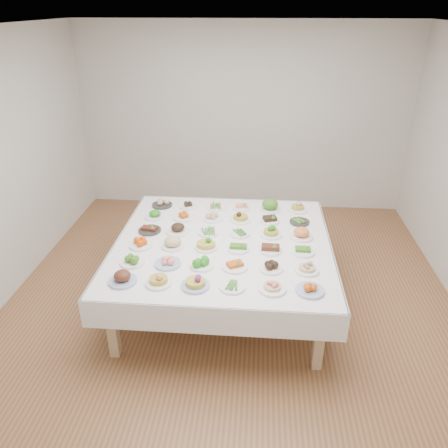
# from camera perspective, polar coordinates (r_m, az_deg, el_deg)

# --- Properties ---
(room_envelope) EXTENTS (5.02, 5.02, 2.81)m
(room_envelope) POSITION_cam_1_polar(r_m,az_deg,el_deg) (4.29, 1.14, 11.28)
(room_envelope) COLOR #905F3C
(room_envelope) RESTS_ON ground
(display_table) EXTENTS (2.26, 2.26, 0.75)m
(display_table) POSITION_cam_1_polar(r_m,az_deg,el_deg) (4.62, -0.15, -2.99)
(display_table) COLOR white
(display_table) RESTS_ON ground
(dish_0) EXTENTS (0.25, 0.25, 0.13)m
(dish_0) POSITION_cam_1_polar(r_m,az_deg,el_deg) (4.02, -13.14, -6.69)
(dish_0) COLOR #4C66B2
(dish_0) RESTS_ON display_table
(dish_1) EXTENTS (0.25, 0.24, 0.15)m
(dish_1) POSITION_cam_1_polar(r_m,az_deg,el_deg) (3.93, -8.57, -6.86)
(dish_1) COLOR white
(dish_1) RESTS_ON display_table
(dish_2) EXTENTS (0.25, 0.25, 0.15)m
(dish_2) POSITION_cam_1_polar(r_m,az_deg,el_deg) (3.86, -3.77, -7.28)
(dish_2) COLOR #4C66B2
(dish_2) RESTS_ON display_table
(dish_3) EXTENTS (0.23, 0.23, 0.05)m
(dish_3) POSITION_cam_1_polar(r_m,az_deg,el_deg) (3.87, 1.10, -8.05)
(dish_3) COLOR white
(dish_3) RESTS_ON display_table
(dish_4) EXTENTS (0.24, 0.24, 0.12)m
(dish_4) POSITION_cam_1_polar(r_m,az_deg,el_deg) (3.85, 6.35, -7.84)
(dish_4) COLOR white
(dish_4) RESTS_ON display_table
(dish_5) EXTENTS (0.25, 0.25, 0.10)m
(dish_5) POSITION_cam_1_polar(r_m,az_deg,el_deg) (3.88, 11.19, -8.16)
(dish_5) COLOR #4C66B2
(dish_5) RESTS_ON display_table
(dish_6) EXTENTS (0.24, 0.24, 0.11)m
(dish_6) POSITION_cam_1_polar(r_m,az_deg,el_deg) (4.29, -11.92, -4.47)
(dish_6) COLOR white
(dish_6) RESTS_ON display_table
(dish_7) EXTENTS (0.25, 0.25, 0.10)m
(dish_7) POSITION_cam_1_polar(r_m,az_deg,el_deg) (4.21, -7.38, -4.82)
(dish_7) COLOR #4C66B2
(dish_7) RESTS_ON display_table
(dish_8) EXTENTS (0.22, 0.22, 0.11)m
(dish_8) POSITION_cam_1_polar(r_m,az_deg,el_deg) (4.15, -2.94, -4.99)
(dish_8) COLOR white
(dish_8) RESTS_ON display_table
(dish_9) EXTENTS (0.24, 0.24, 0.10)m
(dish_9) POSITION_cam_1_polar(r_m,az_deg,el_deg) (4.13, 1.44, -5.24)
(dish_9) COLOR white
(dish_9) RESTS_ON display_table
(dish_10) EXTENTS (0.22, 0.22, 0.10)m
(dish_10) POSITION_cam_1_polar(r_m,az_deg,el_deg) (4.12, 6.18, -5.43)
(dish_10) COLOR white
(dish_10) RESTS_ON display_table
(dish_11) EXTENTS (0.23, 0.23, 0.12)m
(dish_11) POSITION_cam_1_polar(r_m,az_deg,el_deg) (4.14, 10.81, -5.37)
(dish_11) COLOR white
(dish_11) RESTS_ON display_table
(dish_12) EXTENTS (0.24, 0.24, 0.10)m
(dish_12) POSITION_cam_1_polar(r_m,az_deg,el_deg) (4.56, -10.77, -2.40)
(dish_12) COLOR white
(dish_12) RESTS_ON display_table
(dish_13) EXTENTS (0.23, 0.23, 0.13)m
(dish_13) POSITION_cam_1_polar(r_m,az_deg,el_deg) (4.49, -6.71, -2.32)
(dish_13) COLOR white
(dish_13) RESTS_ON display_table
(dish_14) EXTENTS (0.22, 0.22, 0.14)m
(dish_14) POSITION_cam_1_polar(r_m,az_deg,el_deg) (4.43, -2.38, -2.46)
(dish_14) COLOR white
(dish_14) RESTS_ON display_table
(dish_15) EXTENTS (0.22, 0.22, 0.10)m
(dish_15) POSITION_cam_1_polar(r_m,az_deg,el_deg) (4.42, 1.90, -2.92)
(dish_15) COLOR white
(dish_15) RESTS_ON display_table
(dish_16) EXTENTS (0.22, 0.22, 0.11)m
(dish_16) POSITION_cam_1_polar(r_m,az_deg,el_deg) (4.41, 6.10, -3.05)
(dish_16) COLOR white
(dish_16) RESTS_ON display_table
(dish_17) EXTENTS (0.24, 0.24, 0.10)m
(dish_17) POSITION_cam_1_polar(r_m,az_deg,el_deg) (4.44, 10.28, -3.23)
(dish_17) COLOR white
(dish_17) RESTS_ON display_table
(dish_18) EXTENTS (0.24, 0.24, 0.11)m
(dish_18) POSITION_cam_1_polar(r_m,az_deg,el_deg) (4.84, -9.71, -0.48)
(dish_18) COLOR #2D2A28
(dish_18) RESTS_ON display_table
(dish_19) EXTENTS (0.25, 0.25, 0.13)m
(dish_19) POSITION_cam_1_polar(r_m,az_deg,el_deg) (4.77, -6.05, -0.42)
(dish_19) COLOR white
(dish_19) RESTS_ON display_table
(dish_20) EXTENTS (0.22, 0.22, 0.05)m
(dish_20) POSITION_cam_1_polar(r_m,az_deg,el_deg) (4.73, -2.03, -1.02)
(dish_20) COLOR white
(dish_20) RESTS_ON display_table
(dish_21) EXTENTS (0.22, 0.22, 0.05)m
(dish_21) POSITION_cam_1_polar(r_m,az_deg,el_deg) (4.71, 2.11, -1.17)
(dish_21) COLOR white
(dish_21) RESTS_ON display_table
(dish_22) EXTENTS (0.23, 0.23, 0.15)m
(dish_22) POSITION_cam_1_polar(r_m,az_deg,el_deg) (4.70, 6.17, -0.71)
(dish_22) COLOR white
(dish_22) RESTS_ON display_table
(dish_23) EXTENTS (0.25, 0.25, 0.14)m
(dish_23) POSITION_cam_1_polar(r_m,az_deg,el_deg) (4.71, 10.09, -1.04)
(dish_23) COLOR white
(dish_23) RESTS_ON display_table
(dish_24) EXTENTS (0.23, 0.23, 0.12)m
(dish_24) POSITION_cam_1_polar(r_m,az_deg,el_deg) (5.13, -9.00, 1.34)
(dish_24) COLOR white
(dish_24) RESTS_ON display_table
(dish_25) EXTENTS (0.24, 0.24, 0.10)m
(dish_25) POSITION_cam_1_polar(r_m,az_deg,el_deg) (5.07, -5.31, 1.13)
(dish_25) COLOR white
(dish_25) RESTS_ON display_table
(dish_26) EXTENTS (0.22, 0.22, 0.10)m
(dish_26) POSITION_cam_1_polar(r_m,az_deg,el_deg) (5.03, -1.48, 1.00)
(dish_26) COLOR white
(dish_26) RESTS_ON display_table
(dish_27) EXTENTS (0.24, 0.24, 0.14)m
(dish_27) POSITION_cam_1_polar(r_m,az_deg,el_deg) (4.99, 2.18, 1.13)
(dish_27) COLOR white
(dish_27) RESTS_ON display_table
(dish_28) EXTENTS (0.22, 0.22, 0.10)m
(dish_28) POSITION_cam_1_polar(r_m,az_deg,el_deg) (5.00, 6.00, 0.74)
(dish_28) COLOR white
(dish_28) RESTS_ON display_table
(dish_29) EXTENTS (0.22, 0.22, 0.05)m
(dish_29) POSITION_cam_1_polar(r_m,az_deg,el_deg) (5.03, 9.84, 0.32)
(dish_29) COLOR #2D2A28
(dish_29) RESTS_ON display_table
(dish_30) EXTENTS (0.25, 0.25, 0.12)m
(dish_30) POSITION_cam_1_polar(r_m,az_deg,el_deg) (5.42, -8.12, 2.88)
(dish_30) COLOR #2D2A28
(dish_30) RESTS_ON display_table
(dish_31) EXTENTS (0.22, 0.22, 0.09)m
(dish_31) POSITION_cam_1_polar(r_m,az_deg,el_deg) (5.36, -4.64, 2.55)
(dish_31) COLOR white
(dish_31) RESTS_ON display_table
(dish_32) EXTENTS (0.23, 0.23, 0.05)m
(dish_32) POSITION_cam_1_polar(r_m,az_deg,el_deg) (5.32, -1.12, 2.33)
(dish_32) COLOR white
(dish_32) RESTS_ON display_table
(dish_33) EXTENTS (0.21, 0.21, 0.09)m
(dish_33) POSITION_cam_1_polar(r_m,az_deg,el_deg) (5.30, 2.30, 2.38)
(dish_33) COLOR white
(dish_33) RESTS_ON display_table
(dish_34) EXTENTS (0.24, 0.24, 0.15)m
(dish_34) POSITION_cam_1_polar(r_m,az_deg,el_deg) (5.28, 6.05, 2.50)
(dish_34) COLOR white
(dish_34) RESTS_ON display_table
(dish_35) EXTENTS (0.24, 0.24, 0.14)m
(dish_35) POSITION_cam_1_polar(r_m,az_deg,el_deg) (5.31, 9.61, 2.40)
(dish_35) COLOR white
(dish_35) RESTS_ON display_table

